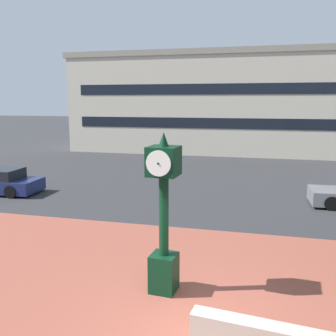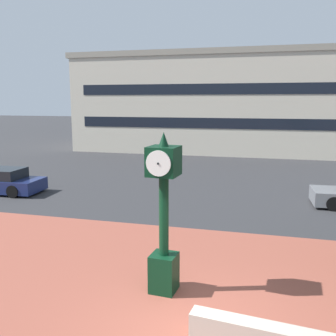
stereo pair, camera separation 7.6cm
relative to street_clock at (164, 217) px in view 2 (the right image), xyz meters
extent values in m
plane|color=#2D2D30|center=(1.01, -1.53, -1.94)|extent=(200.00, 200.00, 0.00)
cube|color=brown|center=(1.01, -0.36, -1.94)|extent=(44.00, 10.35, 0.01)
cube|color=black|center=(0.00, 0.00, -1.46)|extent=(0.68, 0.68, 0.97)
cylinder|color=black|center=(0.00, 0.00, 0.03)|extent=(0.24, 0.24, 2.01)
cube|color=black|center=(0.00, 0.00, 1.39)|extent=(0.76, 0.76, 0.71)
cylinder|color=white|center=(0.03, 0.37, 1.39)|extent=(0.61, 0.08, 0.60)
sphere|color=black|center=(0.03, 0.39, 1.39)|extent=(0.05, 0.05, 0.05)
cylinder|color=white|center=(-0.03, -0.37, 1.39)|extent=(0.61, 0.08, 0.60)
sphere|color=black|center=(-0.03, -0.39, 1.39)|extent=(0.05, 0.05, 0.05)
cone|color=black|center=(0.00, 0.00, 1.91)|extent=(0.25, 0.25, 0.34)
cylinder|color=black|center=(5.33, 8.65, -1.62)|extent=(0.65, 0.25, 0.64)
cylinder|color=black|center=(5.26, 10.33, -1.62)|extent=(0.65, 0.25, 0.64)
cube|color=black|center=(-10.88, 7.92, -0.94)|extent=(2.16, 1.68, 0.56)
cylinder|color=black|center=(-9.66, 7.09, -1.62)|extent=(0.65, 0.24, 0.64)
cylinder|color=black|center=(-9.73, 8.84, -1.62)|extent=(0.65, 0.24, 0.64)
cube|color=beige|center=(-1.77, 28.85, 2.34)|extent=(27.24, 10.40, 8.57)
cube|color=gray|center=(-1.77, 28.85, 6.88)|extent=(27.78, 10.61, 0.50)
cube|color=black|center=(-1.77, 23.63, 0.92)|extent=(24.51, 0.04, 0.90)
cube|color=black|center=(-1.77, 23.63, 3.77)|extent=(24.51, 0.04, 0.90)
camera|label=1|loc=(2.25, -8.59, 2.81)|focal=40.35mm
camera|label=2|loc=(2.33, -8.57, 2.81)|focal=40.35mm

